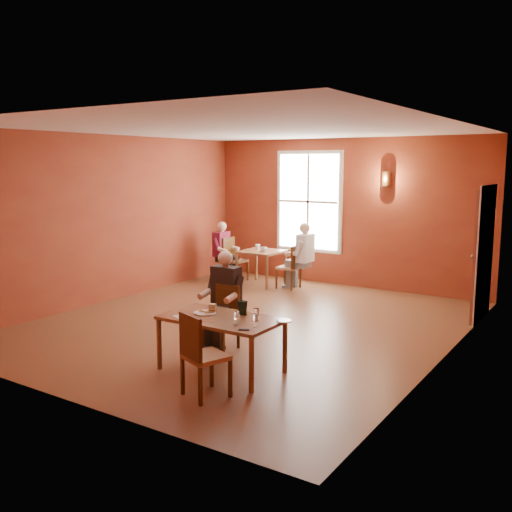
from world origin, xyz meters
The scene contains 30 objects.
ground centered at (0.00, 0.00, 0.00)m, with size 6.00×7.00×0.01m, color brown.
wall_back centered at (0.00, 3.50, 1.50)m, with size 6.00×0.04×3.00m, color brown.
wall_front centered at (0.00, -3.50, 1.50)m, with size 6.00×0.04×3.00m, color brown.
wall_left centered at (-3.00, 0.00, 1.50)m, with size 0.04×7.00×3.00m, color brown.
wall_right centered at (3.00, 0.00, 1.50)m, with size 0.04×7.00×3.00m, color brown.
ceiling centered at (0.00, 0.00, 3.00)m, with size 6.00×7.00×0.04m, color white.
window centered at (-0.80, 3.45, 1.70)m, with size 1.36×0.10×1.96m, color white.
door centered at (2.94, 2.30, 1.05)m, with size 0.12×1.04×2.10m, color maroon.
wall_sconce centered at (0.90, 3.40, 2.20)m, with size 0.16×0.16×0.28m, color brown.
main_table centered at (0.87, -1.90, 0.33)m, with size 1.43×0.80×0.67m, color brown, non-canonical shape.
chair_diner_main centered at (0.37, -1.25, 0.43)m, with size 0.38×0.38×0.86m, color #632F16, non-canonical shape.
diner_main centered at (0.37, -1.28, 0.63)m, with size 0.51×0.51×1.27m, color black, non-canonical shape.
chair_empty centered at (1.19, -2.60, 0.46)m, with size 0.41×0.41×0.93m, color brown, non-canonical shape.
plate_food centered at (0.61, -1.88, 0.69)m, with size 0.27×0.27×0.03m, color white.
sandwich centered at (0.66, -1.80, 0.72)m, with size 0.08×0.08×0.10m, color tan.
goblet_a centered at (1.33, -1.83, 0.75)m, with size 0.07×0.07×0.17m, color white, non-canonical shape.
goblet_b centered at (1.46, -2.06, 0.76)m, with size 0.07×0.07×0.18m, color white, non-canonical shape.
goblet_c centered at (1.22, -2.09, 0.75)m, with size 0.07×0.07×0.17m, color white, non-canonical shape.
menu_stand centered at (1.02, -1.67, 0.76)m, with size 0.11×0.05×0.18m, color black.
knife centered at (0.86, -2.17, 0.67)m, with size 0.18×0.01×0.00m, color silver.
napkin centered at (0.46, -2.13, 0.67)m, with size 0.18×0.18×0.01m, color silver.
side_plate centered at (1.59, -1.64, 0.67)m, with size 0.18×0.18×0.01m, color white.
sunglasses centered at (1.41, -2.20, 0.68)m, with size 0.12×0.04×0.01m, color black.
second_table centered at (-1.44, 2.60, 0.36)m, with size 0.81×0.81×0.71m, color brown, non-canonical shape.
chair_diner_white centered at (-0.79, 2.60, 0.44)m, with size 0.39×0.39×0.88m, color #5E3415, non-canonical shape.
diner_white centered at (-0.76, 2.60, 0.65)m, with size 0.52×0.52×1.29m, color silver, non-canonical shape.
chair_diner_maroon centered at (-2.09, 2.60, 0.46)m, with size 0.41×0.41×0.93m, color #4A2D15, non-canonical shape.
diner_maroon centered at (-2.12, 2.60, 0.61)m, with size 0.49×0.49×1.22m, color maroon, non-canonical shape.
cup_a centered at (-1.30, 2.49, 0.76)m, with size 0.13×0.13×0.10m, color silver.
cup_b centered at (-1.63, 2.76, 0.76)m, with size 0.11×0.11×0.10m, color white.
Camera 1 is at (4.82, -7.20, 2.47)m, focal length 40.00 mm.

